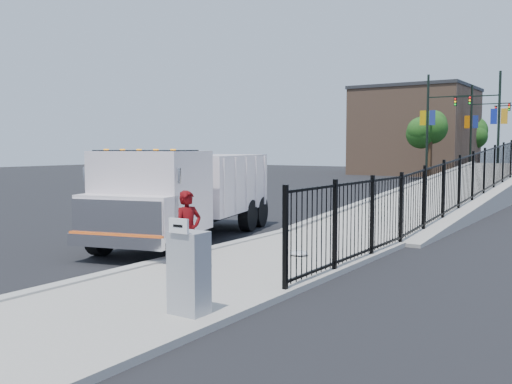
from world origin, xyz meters
The scene contains 16 objects.
ground centered at (0.00, 0.00, 0.00)m, with size 120.00×120.00×0.00m, color black.
sidewalk centered at (1.93, -2.00, 0.06)m, with size 3.55×12.00×0.12m, color #9E998E.
curb centered at (0.00, -2.00, 0.08)m, with size 0.30×12.00×0.16m, color #ADAAA3.
ramp centered at (2.12, 16.00, 0.00)m, with size 3.95×24.00×1.70m, color #9E998E.
iron_fence centered at (3.55, 12.00, 0.90)m, with size 0.10×28.00×1.80m, color black.
truck centered at (-1.78, 1.57, 1.45)m, with size 4.23×7.89×2.58m.
worker centered at (1.20, -1.84, 0.94)m, with size 0.60×0.39×1.64m, color #5B0709.
utility_cabinet centered at (3.10, -4.08, 0.75)m, with size 0.55×0.40×1.25m, color gray.
arrow_sign centered at (3.10, -4.30, 1.48)m, with size 0.35×0.04×0.22m, color white.
debris centered at (2.23, 0.86, 0.17)m, with size 0.43×0.43×0.11m, color silver.
light_pole_0 centered at (-4.06, 32.39, 4.36)m, with size 3.77×0.22×8.00m.
light_pole_1 centered at (0.21, 33.08, 4.36)m, with size 3.78×0.22×8.00m.
light_pole_2 centered at (-2.98, 41.47, 4.36)m, with size 3.78×0.22×8.00m.
tree_0 centered at (-4.71, 34.32, 3.95)m, with size 2.63×2.63×5.31m.
tree_2 centered at (-4.76, 48.70, 3.96)m, with size 2.84×2.84×5.42m.
building centered at (-9.00, 44.00, 4.00)m, with size 10.00×10.00×8.00m, color #8C664C.
Camera 1 is at (8.58, -10.55, 2.63)m, focal length 40.00 mm.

